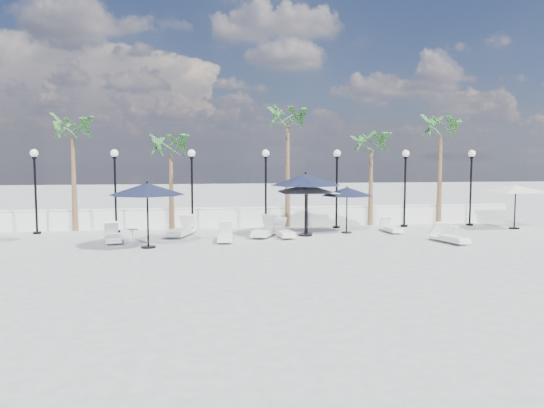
{
  "coord_description": "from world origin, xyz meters",
  "views": [
    {
      "loc": [
        -3.28,
        -18.64,
        3.5
      ],
      "look_at": [
        -0.13,
        3.48,
        1.5
      ],
      "focal_mm": 35.0,
      "sensor_mm": 36.0,
      "label": 1
    }
  ],
  "objects": [
    {
      "name": "lamppost_5",
      "position": [
        7.0,
        6.5,
        2.49
      ],
      "size": [
        0.36,
        0.36,
        3.84
      ],
      "color": "black",
      "rests_on": "ground"
    },
    {
      "name": "lounger_1",
      "position": [
        -3.96,
        4.85,
        0.27
      ],
      "size": [
        1.31,
        2.24,
        0.8
      ],
      "rotation": [
        0.0,
        0.0,
        -0.32
      ],
      "color": "silver",
      "rests_on": "ground"
    },
    {
      "name": "lamppost_2",
      "position": [
        -3.5,
        6.5,
        2.49
      ],
      "size": [
        0.36,
        0.36,
        3.84
      ],
      "color": "black",
      "rests_on": "ground"
    },
    {
      "name": "lamppost_4",
      "position": [
        3.5,
        6.5,
        2.49
      ],
      "size": [
        0.36,
        0.36,
        3.84
      ],
      "color": "black",
      "rests_on": "ground"
    },
    {
      "name": "balustrade",
      "position": [
        0.0,
        7.5,
        0.47
      ],
      "size": [
        26.0,
        0.3,
        1.01
      ],
      "color": "white",
      "rests_on": "ground"
    },
    {
      "name": "side_table_0",
      "position": [
        -5.98,
        3.95,
        0.29
      ],
      "size": [
        0.49,
        0.49,
        0.48
      ],
      "color": "silver",
      "rests_on": "ground"
    },
    {
      "name": "side_table_1",
      "position": [
        0.24,
        4.21,
        0.27
      ],
      "size": [
        0.47,
        0.47,
        0.45
      ],
      "color": "silver",
      "rests_on": "ground"
    },
    {
      "name": "palm_0",
      "position": [
        -9.0,
        7.3,
        4.53
      ],
      "size": [
        2.6,
        2.6,
        5.5
      ],
      "color": "brown",
      "rests_on": "ground"
    },
    {
      "name": "palm_2",
      "position": [
        1.2,
        7.3,
        5.12
      ],
      "size": [
        2.6,
        2.6,
        6.1
      ],
      "color": "brown",
      "rests_on": "ground"
    },
    {
      "name": "palm_4",
      "position": [
        9.2,
        7.3,
        4.73
      ],
      "size": [
        2.6,
        2.6,
        5.7
      ],
      "color": "brown",
      "rests_on": "ground"
    },
    {
      "name": "lounger_6",
      "position": [
        6.87,
        1.46,
        0.24
      ],
      "size": [
        1.06,
        1.96,
        0.7
      ],
      "rotation": [
        0.0,
        0.0,
        0.26
      ],
      "color": "silver",
      "rests_on": "ground"
    },
    {
      "name": "parasol_navy_right",
      "position": [
        3.52,
        4.79,
        1.9
      ],
      "size": [
        2.42,
        2.42,
        2.17
      ],
      "color": "black",
      "rests_on": "ground"
    },
    {
      "name": "lamppost_6",
      "position": [
        10.5,
        6.5,
        2.49
      ],
      "size": [
        0.36,
        0.36,
        3.84
      ],
      "color": "black",
      "rests_on": "ground"
    },
    {
      "name": "lamppost_0",
      "position": [
        -10.5,
        6.5,
        2.49
      ],
      "size": [
        0.36,
        0.36,
        3.84
      ],
      "color": "black",
      "rests_on": "ground"
    },
    {
      "name": "palm_1",
      "position": [
        -4.5,
        7.3,
        3.75
      ],
      "size": [
        2.6,
        2.6,
        4.7
      ],
      "color": "brown",
      "rests_on": "ground"
    },
    {
      "name": "side_table_2",
      "position": [
        7.78,
        2.92,
        0.3
      ],
      "size": [
        0.5,
        0.5,
        0.49
      ],
      "color": "silver",
      "rests_on": "ground"
    },
    {
      "name": "lounger_4",
      "position": [
        -2.14,
        3.1,
        0.24
      ],
      "size": [
        0.73,
        1.92,
        0.71
      ],
      "rotation": [
        0.0,
        0.0,
        -0.06
      ],
      "color": "silver",
      "rests_on": "ground"
    },
    {
      "name": "ground",
      "position": [
        0.0,
        0.0,
        0.0
      ],
      "size": [
        100.0,
        100.0,
        0.0
      ],
      "primitive_type": "plane",
      "color": "gray",
      "rests_on": "ground"
    },
    {
      "name": "lounger_7",
      "position": [
        5.6,
        4.64,
        0.21
      ],
      "size": [
        0.64,
        1.68,
        0.62
      ],
      "rotation": [
        0.0,
        0.0,
        0.06
      ],
      "color": "silver",
      "rests_on": "ground"
    },
    {
      "name": "parasol_navy_left",
      "position": [
        -5.16,
        2.0,
        2.26
      ],
      "size": [
        2.9,
        2.9,
        2.56
      ],
      "color": "black",
      "rests_on": "ground"
    },
    {
      "name": "parasol_cream_sq_b",
      "position": [
        12.0,
        4.99,
        2.11
      ],
      "size": [
        4.56,
        4.56,
        2.29
      ],
      "color": "black",
      "rests_on": "ground"
    },
    {
      "name": "parasol_cream_sq_a",
      "position": [
        1.64,
        4.66,
        2.23
      ],
      "size": [
        4.91,
        4.91,
        2.41
      ],
      "color": "black",
      "rests_on": "ground"
    },
    {
      "name": "palm_3",
      "position": [
        5.5,
        7.3,
        3.95
      ],
      "size": [
        2.6,
        2.6,
        4.9
      ],
      "color": "brown",
      "rests_on": "ground"
    },
    {
      "name": "lounger_3",
      "position": [
        -6.72,
        3.5,
        0.23
      ],
      "size": [
        0.97,
        1.94,
        0.7
      ],
      "rotation": [
        0.0,
        0.0,
        0.21
      ],
      "color": "silver",
      "rests_on": "ground"
    },
    {
      "name": "lamppost_1",
      "position": [
        -7.0,
        6.5,
        2.49
      ],
      "size": [
        0.36,
        0.36,
        3.84
      ],
      "color": "black",
      "rests_on": "ground"
    },
    {
      "name": "lamppost_3",
      "position": [
        0.0,
        6.5,
        2.49
      ],
      "size": [
        0.36,
        0.36,
        3.84
      ],
      "color": "black",
      "rests_on": "ground"
    },
    {
      "name": "lounger_5",
      "position": [
        0.44,
        3.9,
        0.24
      ],
      "size": [
        0.8,
        1.94,
        0.71
      ],
      "rotation": [
        0.0,
        0.0,
        0.1
      ],
      "color": "silver",
      "rests_on": "ground"
    },
    {
      "name": "parasol_navy_mid",
      "position": [
        1.47,
        4.21,
        2.48
      ],
      "size": [
        3.14,
        3.14,
        2.82
      ],
      "color": "black",
      "rests_on": "ground"
    },
    {
      "name": "lounger_2",
      "position": [
        -0.33,
        4.2,
        0.27
      ],
      "size": [
        1.49,
        2.26,
        0.81
      ],
      "rotation": [
        0.0,
        0.0,
        -0.41
      ],
      "color": "silver",
      "rests_on": "ground"
    }
  ]
}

